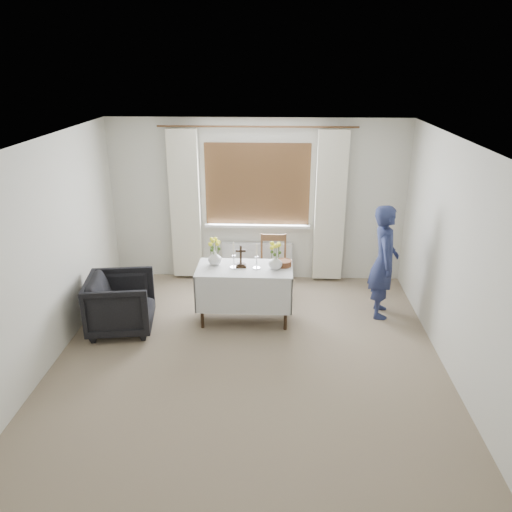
{
  "coord_description": "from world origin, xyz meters",
  "views": [
    {
      "loc": [
        0.32,
        -4.89,
        3.27
      ],
      "look_at": [
        0.05,
        0.84,
        1.01
      ],
      "focal_mm": 35.0,
      "sensor_mm": 36.0,
      "label": 1
    }
  ],
  "objects_px": {
    "altar_table": "(245,294)",
    "person": "(384,262)",
    "flower_vase_left": "(215,258)",
    "wooden_chair": "(273,266)",
    "armchair": "(121,303)",
    "wooden_cross": "(241,256)",
    "flower_vase_right": "(275,262)"
  },
  "relations": [
    {
      "from": "wooden_chair",
      "to": "flower_vase_left",
      "type": "relative_size",
      "value": 4.66
    },
    {
      "from": "armchair",
      "to": "wooden_cross",
      "type": "relative_size",
      "value": 2.72
    },
    {
      "from": "wooden_chair",
      "to": "person",
      "type": "xyz_separation_m",
      "value": [
        1.47,
        -0.57,
        0.33
      ]
    },
    {
      "from": "flower_vase_right",
      "to": "wooden_cross",
      "type": "bearing_deg",
      "value": 174.61
    },
    {
      "from": "person",
      "to": "flower_vase_right",
      "type": "relative_size",
      "value": 8.2
    },
    {
      "from": "wooden_chair",
      "to": "flower_vase_left",
      "type": "bearing_deg",
      "value": -136.53
    },
    {
      "from": "wooden_cross",
      "to": "altar_table",
      "type": "bearing_deg",
      "value": -28.27
    },
    {
      "from": "wooden_chair",
      "to": "armchair",
      "type": "height_order",
      "value": "wooden_chair"
    },
    {
      "from": "altar_table",
      "to": "wooden_cross",
      "type": "height_order",
      "value": "wooden_cross"
    },
    {
      "from": "person",
      "to": "flower_vase_right",
      "type": "height_order",
      "value": "person"
    },
    {
      "from": "flower_vase_left",
      "to": "flower_vase_right",
      "type": "xyz_separation_m",
      "value": [
        0.79,
        -0.11,
        -0.0
      ]
    },
    {
      "from": "altar_table",
      "to": "flower_vase_left",
      "type": "height_order",
      "value": "flower_vase_left"
    },
    {
      "from": "person",
      "to": "wooden_chair",
      "type": "bearing_deg",
      "value": 74.72
    },
    {
      "from": "person",
      "to": "altar_table",
      "type": "bearing_deg",
      "value": 104.04
    },
    {
      "from": "armchair",
      "to": "flower_vase_right",
      "type": "height_order",
      "value": "flower_vase_right"
    },
    {
      "from": "person",
      "to": "flower_vase_left",
      "type": "bearing_deg",
      "value": 100.29
    },
    {
      "from": "armchair",
      "to": "flower_vase_left",
      "type": "xyz_separation_m",
      "value": [
        1.17,
        0.41,
        0.49
      ]
    },
    {
      "from": "flower_vase_right",
      "to": "flower_vase_left",
      "type": "bearing_deg",
      "value": 171.98
    },
    {
      "from": "person",
      "to": "wooden_cross",
      "type": "bearing_deg",
      "value": 103.18
    },
    {
      "from": "armchair",
      "to": "wooden_cross",
      "type": "height_order",
      "value": "wooden_cross"
    },
    {
      "from": "flower_vase_left",
      "to": "person",
      "type": "bearing_deg",
      "value": 4.35
    },
    {
      "from": "armchair",
      "to": "flower_vase_left",
      "type": "bearing_deg",
      "value": -78.93
    },
    {
      "from": "altar_table",
      "to": "person",
      "type": "distance_m",
      "value": 1.9
    },
    {
      "from": "wooden_chair",
      "to": "person",
      "type": "bearing_deg",
      "value": -22.03
    },
    {
      "from": "wooden_chair",
      "to": "armchair",
      "type": "distance_m",
      "value": 2.25
    },
    {
      "from": "armchair",
      "to": "person",
      "type": "relative_size",
      "value": 0.53
    },
    {
      "from": "altar_table",
      "to": "flower_vase_right",
      "type": "distance_m",
      "value": 0.62
    },
    {
      "from": "flower_vase_right",
      "to": "wooden_chair",
      "type": "bearing_deg",
      "value": 92.26
    },
    {
      "from": "wooden_cross",
      "to": "flower_vase_right",
      "type": "bearing_deg",
      "value": -9.82
    },
    {
      "from": "wooden_chair",
      "to": "flower_vase_left",
      "type": "distance_m",
      "value": 1.14
    },
    {
      "from": "armchair",
      "to": "wooden_cross",
      "type": "xyz_separation_m",
      "value": [
        1.52,
        0.34,
        0.54
      ]
    },
    {
      "from": "wooden_chair",
      "to": "altar_table",
      "type": "bearing_deg",
      "value": -114.39
    }
  ]
}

